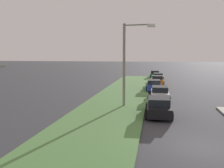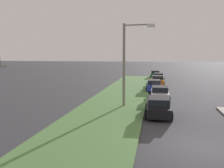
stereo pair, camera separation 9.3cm
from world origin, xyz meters
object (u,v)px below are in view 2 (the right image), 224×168
Objects in this scene: parked_car_black at (158,107)px; parked_car_white at (160,93)px; streetlight at (128,59)px; parked_car_green at (155,74)px; parked_car_orange at (157,80)px; parked_car_silver at (159,77)px; parked_car_blue at (154,85)px.

parked_car_black and parked_car_white have the same top height.
streetlight reaches higher than parked_car_black.
streetlight is at bearing 175.86° from parked_car_green.
parked_car_black is at bearing 177.93° from parked_car_orange.
parked_car_white is 18.40m from parked_car_silver.
streetlight is (-3.97, 2.95, 3.67)m from parked_car_white.
parked_car_black is 1.01× the size of parked_car_green.
parked_car_black and parked_car_green have the same top height.
parked_car_silver is 1.01× the size of parked_car_green.
parked_car_white is 0.99× the size of parked_car_orange.
parked_car_blue is at bearing 5.53° from parked_car_white.
parked_car_white is 0.99× the size of parked_car_blue.
parked_car_black is 1.00× the size of parked_car_blue.
parked_car_white is 25.15m from parked_car_green.
parked_car_blue is (6.53, 0.68, 0.00)m from parked_car_white.
parked_car_green is (25.15, 0.60, 0.00)m from parked_car_white.
parked_car_black is 0.58× the size of streetlight.
streetlight is at bearing 42.53° from parked_car_black.
parked_car_silver is (5.23, -0.20, 0.00)m from parked_car_orange.
parked_car_green is at bearing -1.11° from parked_car_black.
parked_car_blue is 1.01× the size of parked_car_green.
parked_car_silver is (25.19, -0.19, 0.00)m from parked_car_black.
parked_car_white is (6.79, -0.20, 0.00)m from parked_car_black.
streetlight is (-10.50, 2.28, 3.67)m from parked_car_blue.
parked_car_orange is 17.75m from streetlight.
parked_car_white and parked_car_orange have the same top height.
parked_car_orange is at bearing -177.64° from parked_car_green.
parked_car_orange is at bearing -9.10° from streetlight.
parked_car_black is 1.00× the size of parked_car_orange.
streetlight is (-22.38, 2.95, 3.67)m from parked_car_silver.
parked_car_blue is at bearing 0.22° from parked_car_black.
parked_car_orange is 11.98m from parked_car_green.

